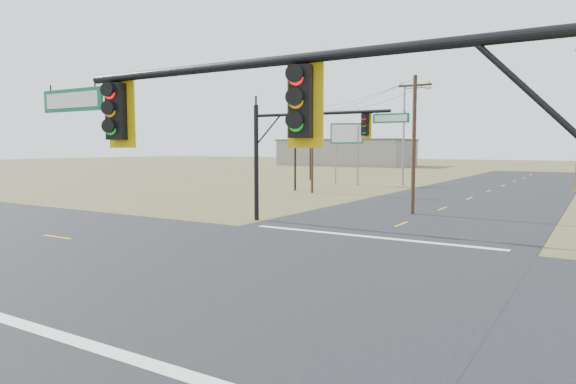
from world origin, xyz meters
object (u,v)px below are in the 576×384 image
Objects in this scene: utility_pole_far at (312,147)px; streetlight_c at (406,130)px; mast_arm_far at (306,136)px; bare_tree_a at (295,137)px; mast_arm_near at (294,129)px; highway_sign at (347,142)px; utility_pole_near at (414,142)px; bare_tree_b at (310,134)px.

utility_pole_far is 0.75× the size of streetlight_c.
mast_arm_far is 1.38× the size of bare_tree_a.
mast_arm_far is at bearing -60.03° from streetlight_c.
mast_arm_near is at bearing -52.06° from streetlight_c.
utility_pole_far reaches higher than bare_tree_a.
highway_sign is 1.04× the size of bare_tree_a.
utility_pole_near is 0.81× the size of streetlight_c.
bare_tree_b is (-6.79, 4.05, 1.01)m from highway_sign.
utility_pole_near is at bearing -78.97° from highway_sign.
mast_arm_far is at bearing -116.08° from utility_pole_near.
highway_sign reaches higher than mast_arm_near.
utility_pole_far is at bearing -60.28° from bare_tree_b.
streetlight_c reaches higher than highway_sign.
bare_tree_a is (-2.66, 1.50, 0.95)m from utility_pole_far.
utility_pole_near reaches higher than highway_sign.
mast_arm_near is 0.99× the size of streetlight_c.
mast_arm_near is 24.63m from utility_pole_near.
highway_sign is 7.98m from bare_tree_b.
streetlight_c reaches higher than utility_pole_near.
bare_tree_b is (-26.78, 48.46, 1.31)m from mast_arm_near.
mast_arm_near is 48.69m from highway_sign.
bare_tree_a is (-14.90, 10.93, 0.68)m from utility_pole_near.
utility_pole_far is at bearing 142.38° from utility_pole_near.
mast_arm_near is 55.38m from bare_tree_b.
utility_pole_far is at bearing 103.29° from mast_arm_near.
bare_tree_b is at bearing 103.66° from mast_arm_near.
mast_arm_far is 36.12m from bare_tree_b.
utility_pole_far reaches higher than mast_arm_far.
bare_tree_b reaches higher than highway_sign.
utility_pole_near is 18.49m from bare_tree_a.
bare_tree_a is (-0.83, -9.56, 0.40)m from highway_sign.
mast_arm_near is at bearing -57.97° from mast_arm_far.
mast_arm_near is 48.17m from streetlight_c.
utility_pole_near is 15.45m from utility_pole_far.
bare_tree_b is at bearing -169.44° from streetlight_c.
streetlight_c reaches higher than bare_tree_a.
mast_arm_far is 1.32× the size of highway_sign.
bare_tree_a is at bearing 143.73° from utility_pole_near.
highway_sign is 0.94× the size of bare_tree_b.
mast_arm_near is 1.23× the size of utility_pole_near.
utility_pole_far is (-8.76, 16.53, -0.53)m from mast_arm_far.
bare_tree_b reaches higher than mast_arm_far.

